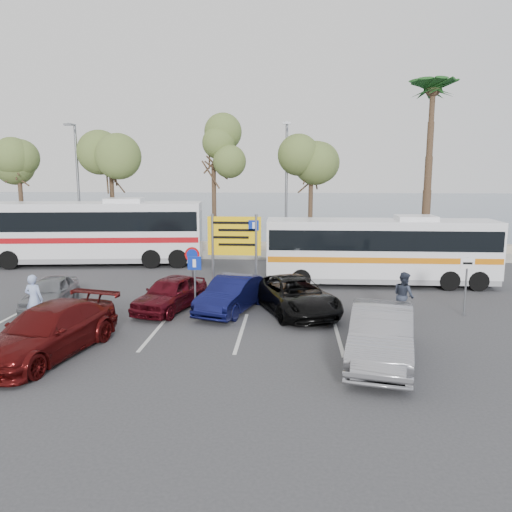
# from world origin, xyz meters

# --- Properties ---
(ground) EXTENTS (120.00, 120.00, 0.00)m
(ground) POSITION_xyz_m (0.00, 0.00, 0.00)
(ground) COLOR #353538
(ground) RESTS_ON ground
(kerb_strip) EXTENTS (44.00, 2.40, 0.15)m
(kerb_strip) POSITION_xyz_m (0.00, 14.00, 0.07)
(kerb_strip) COLOR #9A988C
(kerb_strip) RESTS_ON ground
(seawall) EXTENTS (48.00, 0.80, 0.60)m
(seawall) POSITION_xyz_m (0.00, 16.00, 0.30)
(seawall) COLOR gray
(seawall) RESTS_ON ground
(sea) EXTENTS (140.00, 140.00, 0.00)m
(sea) POSITION_xyz_m (0.00, 60.00, 0.01)
(sea) COLOR #45586F
(sea) RESTS_ON ground
(tree_far_left) EXTENTS (3.20, 3.20, 7.60)m
(tree_far_left) POSITION_xyz_m (-14.00, 14.00, 6.33)
(tree_far_left) COLOR #382619
(tree_far_left) RESTS_ON kerb_strip
(tree_left) EXTENTS (3.20, 3.20, 7.20)m
(tree_left) POSITION_xyz_m (-8.00, 14.00, 6.00)
(tree_left) COLOR #382619
(tree_left) RESTS_ON kerb_strip
(tree_mid) EXTENTS (3.20, 3.20, 8.00)m
(tree_mid) POSITION_xyz_m (-1.50, 14.00, 6.65)
(tree_mid) COLOR #382619
(tree_mid) RESTS_ON kerb_strip
(tree_right) EXTENTS (3.20, 3.20, 7.40)m
(tree_right) POSITION_xyz_m (4.50, 14.00, 6.17)
(tree_right) COLOR #382619
(tree_right) RESTS_ON kerb_strip
(palm_tree) EXTENTS (4.80, 4.80, 11.20)m
(palm_tree) POSITION_xyz_m (11.50, 14.00, 9.87)
(palm_tree) COLOR #382619
(palm_tree) RESTS_ON kerb_strip
(street_lamp_left) EXTENTS (0.45, 1.15, 8.01)m
(street_lamp_left) POSITION_xyz_m (-10.00, 13.52, 4.60)
(street_lamp_left) COLOR slate
(street_lamp_left) RESTS_ON kerb_strip
(street_lamp_right) EXTENTS (0.45, 1.15, 8.01)m
(street_lamp_right) POSITION_xyz_m (3.00, 13.52, 4.60)
(street_lamp_right) COLOR slate
(street_lamp_right) RESTS_ON kerb_strip
(direction_sign) EXTENTS (2.20, 0.12, 3.60)m
(direction_sign) POSITION_xyz_m (1.00, 3.20, 2.43)
(direction_sign) COLOR slate
(direction_sign) RESTS_ON ground
(sign_no_stop) EXTENTS (0.60, 0.08, 2.35)m
(sign_no_stop) POSITION_xyz_m (-0.60, 2.38, 1.58)
(sign_no_stop) COLOR slate
(sign_no_stop) RESTS_ON ground
(sign_parking) EXTENTS (0.50, 0.07, 2.25)m
(sign_parking) POSITION_xyz_m (-0.20, 0.79, 1.47)
(sign_parking) COLOR slate
(sign_parking) RESTS_ON ground
(sign_taxi) EXTENTS (0.50, 0.07, 2.20)m
(sign_taxi) POSITION_xyz_m (9.80, 1.49, 1.42)
(sign_taxi) COLOR slate
(sign_taxi) RESTS_ON ground
(lane_markings) EXTENTS (12.02, 4.20, 0.01)m
(lane_markings) POSITION_xyz_m (-1.14, -1.00, 0.00)
(lane_markings) COLOR silver
(lane_markings) RESTS_ON ground
(coach_bus_left) EXTENTS (12.46, 4.01, 3.81)m
(coach_bus_left) POSITION_xyz_m (-7.93, 10.50, 1.77)
(coach_bus_left) COLOR white
(coach_bus_left) RESTS_ON ground
(coach_bus_right) EXTENTS (10.59, 2.37, 3.30)m
(coach_bus_right) POSITION_xyz_m (7.50, 6.50, 1.53)
(coach_bus_right) COLOR white
(coach_bus_right) RESTS_ON ground
(car_silver_a) EXTENTS (1.90, 3.80, 1.24)m
(car_silver_a) POSITION_xyz_m (-6.11, 1.50, 0.62)
(car_silver_a) COLOR gray
(car_silver_a) RESTS_ON ground
(car_blue) EXTENTS (2.62, 4.32, 1.34)m
(car_blue) POSITION_xyz_m (1.09, 1.50, 0.67)
(car_blue) COLOR #0D103F
(car_blue) RESTS_ON ground
(car_maroon) EXTENTS (3.13, 5.35, 1.45)m
(car_maroon) POSITION_xyz_m (-3.71, -3.50, 0.73)
(car_maroon) COLOR #4F0D0D
(car_maroon) RESTS_ON ground
(car_red) EXTENTS (2.64, 4.19, 1.33)m
(car_red) POSITION_xyz_m (-1.31, 1.50, 0.67)
(car_red) COLOR #4C0A13
(car_red) RESTS_ON ground
(suv_black) EXTENTS (3.91, 5.35, 1.35)m
(suv_black) POSITION_xyz_m (3.49, 1.50, 0.68)
(suv_black) COLOR black
(suv_black) RESTS_ON ground
(car_silver_b) EXTENTS (2.58, 5.03, 1.58)m
(car_silver_b) POSITION_xyz_m (5.89, -3.32, 0.79)
(car_silver_b) COLOR gray
(car_silver_b) RESTS_ON ground
(pedestrian_near) EXTENTS (0.68, 0.47, 1.78)m
(pedestrian_near) POSITION_xyz_m (-5.65, -0.61, 0.89)
(pedestrian_near) COLOR #96AADB
(pedestrian_near) RESTS_ON ground
(pedestrian_far) EXTENTS (0.93, 1.03, 1.73)m
(pedestrian_far) POSITION_xyz_m (7.45, 1.00, 0.87)
(pedestrian_far) COLOR #2D3343
(pedestrian_far) RESTS_ON ground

